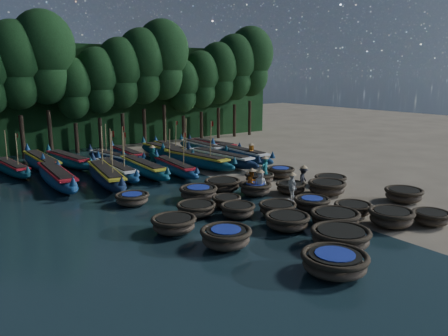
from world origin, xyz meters
TOP-DOWN VIEW (x-y plane):
  - ground at (0.00, 0.00)m, footprint 120.00×120.00m
  - foliage_wall at (0.00, 23.50)m, footprint 40.00×3.00m
  - coracle_1 at (-5.06, -10.67)m, footprint 2.73×2.73m
  - coracle_2 at (-2.89, -9.18)m, footprint 2.73×2.73m
  - coracle_3 at (1.18, -8.90)m, footprint 2.64×2.64m
  - coracle_4 at (2.98, -9.91)m, footprint 2.12×2.12m
  - coracle_5 at (-6.77, -6.29)m, footprint 2.24×2.24m
  - coracle_6 at (-3.14, -6.25)m, footprint 2.53×2.53m
  - coracle_7 at (-1.06, -7.37)m, footprint 2.38×2.38m
  - coracle_8 at (1.12, -6.72)m, footprint 2.00×2.00m
  - coracle_9 at (5.48, -6.91)m, footprint 2.37×2.37m
  - coracle_10 at (-7.69, -3.48)m, footprint 2.33×2.33m
  - coracle_11 at (-3.94, -3.48)m, footprint 1.82×1.82m
  - coracle_12 at (-2.03, -4.39)m, footprint 1.98×1.98m
  - coracle_13 at (-0.04, -4.94)m, footprint 2.33×2.33m
  - coracle_14 at (3.07, -3.30)m, footprint 2.64×2.64m
  - coracle_15 at (-5.51, -1.98)m, footprint 2.07×2.07m
  - coracle_16 at (-3.40, -1.78)m, footprint 1.92×1.92m
  - coracle_17 at (-0.53, -0.84)m, footprint 2.12×2.12m
  - coracle_18 at (1.53, -1.77)m, footprint 1.94×1.94m
  - coracle_19 at (4.95, -1.99)m, footprint 2.26×2.26m
  - coracle_20 at (-7.37, 1.74)m, footprint 2.15×2.15m
  - coracle_21 at (-3.84, 0.37)m, footprint 2.52×2.52m
  - coracle_22 at (-1.59, 1.10)m, footprint 2.35×2.35m
  - coracle_23 at (1.64, 1.29)m, footprint 2.26×2.26m
  - coracle_24 at (3.89, 1.62)m, footprint 2.25×2.25m
  - long_boat_1 at (-9.51, 8.69)m, footprint 2.03×8.88m
  - long_boat_2 at (-6.77, 7.12)m, footprint 2.83×8.73m
  - long_boat_3 at (-5.42, 8.71)m, footprint 1.66×7.89m
  - long_boat_4 at (-3.60, 8.09)m, footprint 1.81×8.32m
  - long_boat_5 at (-1.54, 7.09)m, footprint 2.05×7.49m
  - long_boat_6 at (0.95, 8.15)m, footprint 2.85×8.70m
  - long_boat_7 at (2.95, 7.60)m, footprint 2.48×8.67m
  - long_boat_8 at (5.39, 8.14)m, footprint 1.66×8.67m
  - long_boat_9 at (-11.26, 13.97)m, footprint 2.07×7.41m
  - long_boat_10 at (-9.03, 14.43)m, footprint 1.68×8.86m
  - long_boat_11 at (-7.04, 14.37)m, footprint 2.40×7.95m
  - long_boat_12 at (-3.88, 13.00)m, footprint 2.53×7.46m
  - long_boat_13 at (-2.16, 14.18)m, footprint 1.55×7.42m
  - long_boat_14 at (0.80, 12.67)m, footprint 1.80×8.65m
  - long_boat_15 at (2.16, 14.50)m, footprint 2.10×7.32m
  - long_boat_16 at (4.70, 12.92)m, footprint 1.56×8.09m
  - long_boat_17 at (6.40, 13.59)m, footprint 2.29×7.28m
  - fisherman_0 at (-0.38, -1.10)m, footprint 0.88×0.89m
  - fisherman_1 at (1.91, 1.07)m, footprint 0.71×0.53m
  - fisherman_2 at (-0.64, -0.65)m, footprint 0.86×0.72m
  - fisherman_3 at (2.60, -1.79)m, footprint 1.16×0.99m
  - fisherman_4 at (0.40, -2.97)m, footprint 0.62×1.02m
  - fisherman_5 at (-1.79, 10.10)m, footprint 0.58×1.57m
  - fisherman_6 at (5.30, 6.58)m, footprint 0.94×0.82m
  - tree_3 at (-9.10, 20.00)m, footprint 4.92×4.92m
  - tree_4 at (-6.80, 20.00)m, footprint 5.34×5.34m
  - tree_5 at (-4.50, 20.00)m, footprint 3.68×3.68m
  - tree_6 at (-2.20, 20.00)m, footprint 4.09×4.09m
  - tree_7 at (0.10, 20.00)m, footprint 4.51×4.51m
  - tree_8 at (2.40, 20.00)m, footprint 4.92×4.92m
  - tree_9 at (4.70, 20.00)m, footprint 5.34×5.34m
  - tree_10 at (7.00, 20.00)m, footprint 3.68×3.68m
  - tree_11 at (9.30, 20.00)m, footprint 4.09×4.09m
  - tree_12 at (11.60, 20.00)m, footprint 4.51×4.51m
  - tree_13 at (13.90, 20.00)m, footprint 4.92×4.92m
  - tree_14 at (16.20, 20.00)m, footprint 5.34×5.34m

SIDE VIEW (x-z plane):
  - ground at x=0.00m, z-range 0.00..0.00m
  - coracle_8 at x=1.12m, z-range 0.05..0.69m
  - coracle_16 at x=-3.40m, z-range 0.05..0.70m
  - coracle_12 at x=-2.03m, z-range 0.05..0.71m
  - coracle_20 at x=-7.37m, z-range 0.05..0.71m
  - coracle_19 at x=4.95m, z-range 0.05..0.72m
  - coracle_23 at x=1.64m, z-range 0.05..0.72m
  - coracle_18 at x=1.53m, z-range 0.05..0.72m
  - coracle_15 at x=-5.51m, z-range 0.05..0.73m
  - coracle_4 at x=2.98m, z-range 0.05..0.74m
  - coracle_11 at x=-3.94m, z-range 0.05..0.77m
  - coracle_13 at x=-0.04m, z-range 0.06..0.79m
  - coracle_24 at x=3.89m, z-range 0.06..0.79m
  - coracle_6 at x=-3.14m, z-range 0.05..0.80m
  - coracle_22 at x=-1.59m, z-range 0.05..0.82m
  - coracle_10 at x=-7.69m, z-range 0.06..0.83m
  - coracle_9 at x=5.48m, z-range 0.06..0.83m
  - coracle_17 at x=-0.53m, z-range 0.06..0.83m
  - coracle_7 at x=-1.06m, z-range 0.06..0.84m
  - coracle_21 at x=-3.84m, z-range 0.06..0.86m
  - coracle_1 at x=-5.06m, z-range 0.06..0.88m
  - coracle_2 at x=-2.89m, z-range 0.06..0.89m
  - coracle_3 at x=1.18m, z-range 0.06..0.90m
  - coracle_14 at x=3.07m, z-range 0.06..0.91m
  - coracle_5 at x=-6.77m, z-range 0.07..0.91m
  - long_boat_17 at x=6.40m, z-range -0.15..1.14m
  - long_boat_15 at x=2.16m, z-range -1.07..2.06m
  - long_boat_13 at x=-2.16m, z-range -0.16..1.15m
  - long_boat_9 at x=-11.26m, z-range -1.08..2.08m
  - long_boat_5 at x=-1.54m, z-range -1.09..2.10m
  - long_boat_12 at x=-3.88m, z-range -1.10..2.12m
  - long_boat_3 at x=-5.42m, z-range -1.15..2.21m
  - long_boat_11 at x=-7.04m, z-range -0.17..1.24m
  - long_boat_16 at x=4.70m, z-range -0.17..1.25m
  - long_boat_4 at x=-3.60m, z-range -0.17..1.29m
  - long_boat_14 at x=0.80m, z-range -0.18..1.34m
  - long_boat_8 at x=5.39m, z-range -0.18..1.34m
  - long_boat_7 at x=2.95m, z-range -0.18..1.35m
  - long_boat_6 at x=0.95m, z-range -1.28..2.46m
  - long_boat_10 at x=-9.03m, z-range -0.19..1.37m
  - long_boat_2 at x=-6.77m, z-range -1.28..2.47m
  - long_boat_1 at x=-9.51m, z-range -0.19..1.38m
  - fisherman_3 at x=2.60m, z-range -0.05..1.70m
  - fisherman_0 at x=-0.38m, z-range -0.03..1.72m
  - fisherman_2 at x=-0.64m, z-range -0.04..1.74m
  - fisherman_5 at x=-1.79m, z-range -0.07..1.80m
  - fisherman_6 at x=5.30m, z-range -0.04..1.79m
  - fisherman_4 at x=0.40m, z-range -0.03..1.80m
  - fisherman_1 at x=1.91m, z-range -0.01..1.97m
  - foliage_wall at x=0.00m, z-range 0.00..10.00m
  - tree_5 at x=-4.50m, z-range 1.63..10.31m
  - tree_10 at x=7.00m, z-range 1.63..10.31m
  - tree_6 at x=-2.20m, z-range 1.82..11.47m
  - tree_11 at x=9.30m, z-range 1.82..11.47m
  - tree_7 at x=0.10m, z-range 2.01..12.64m
  - tree_12 at x=11.60m, z-range 2.01..12.64m
  - tree_3 at x=-9.10m, z-range 2.19..13.80m
  - tree_8 at x=2.40m, z-range 2.19..13.80m
  - tree_13 at x=13.90m, z-range 2.19..13.80m
  - tree_4 at x=-6.80m, z-range 2.38..14.96m
  - tree_9 at x=4.70m, z-range 2.38..14.96m
  - tree_14 at x=16.20m, z-range 2.38..14.96m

